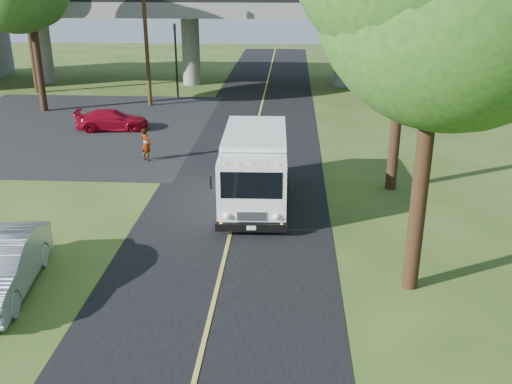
# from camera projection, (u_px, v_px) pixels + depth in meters

# --- Properties ---
(ground) EXTENTS (120.00, 120.00, 0.00)m
(ground) POSITION_uv_depth(u_px,v_px,m) (215.00, 298.00, 15.75)
(ground) COLOR #364C1B
(ground) RESTS_ON ground
(road) EXTENTS (7.00, 90.00, 0.02)m
(road) POSITION_uv_depth(u_px,v_px,m) (244.00, 177.00, 25.06)
(road) COLOR black
(road) RESTS_ON ground
(parking_lot) EXTENTS (16.00, 18.00, 0.01)m
(parking_lot) POSITION_uv_depth(u_px,v_px,m) (67.00, 127.00, 33.15)
(parking_lot) COLOR black
(parking_lot) RESTS_ON ground
(lane_line) EXTENTS (0.12, 90.00, 0.01)m
(lane_line) POSITION_uv_depth(u_px,v_px,m) (244.00, 177.00, 25.05)
(lane_line) COLOR gold
(lane_line) RESTS_ON road
(overpass) EXTENTS (54.00, 10.00, 7.30)m
(overpass) POSITION_uv_depth(u_px,v_px,m) (267.00, 26.00, 43.91)
(overpass) COLOR slate
(overpass) RESTS_ON ground
(traffic_signal) EXTENTS (0.18, 0.22, 5.20)m
(traffic_signal) POSITION_uv_depth(u_px,v_px,m) (176.00, 54.00, 39.16)
(traffic_signal) COLOR black
(traffic_signal) RESTS_ON ground
(utility_pole) EXTENTS (1.60, 0.26, 9.00)m
(utility_pole) POSITION_uv_depth(u_px,v_px,m) (146.00, 36.00, 36.88)
(utility_pole) COLOR #472D19
(utility_pole) RESTS_ON ground
(step_van) EXTENTS (2.58, 6.58, 2.74)m
(step_van) POSITION_uv_depth(u_px,v_px,m) (255.00, 166.00, 21.80)
(step_van) COLOR white
(step_van) RESTS_ON ground
(red_sedan) EXTENTS (4.27, 2.23, 1.18)m
(red_sedan) POSITION_uv_depth(u_px,v_px,m) (112.00, 120.00, 32.40)
(red_sedan) COLOR maroon
(red_sedan) RESTS_ON ground
(silver_sedan) EXTENTS (2.29, 4.93, 1.56)m
(silver_sedan) POSITION_uv_depth(u_px,v_px,m) (0.00, 267.00, 15.82)
(silver_sedan) COLOR #9A9EA2
(silver_sedan) RESTS_ON ground
(pedestrian) EXTENTS (0.70, 0.65, 1.60)m
(pedestrian) POSITION_uv_depth(u_px,v_px,m) (146.00, 144.00, 27.01)
(pedestrian) COLOR gray
(pedestrian) RESTS_ON ground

